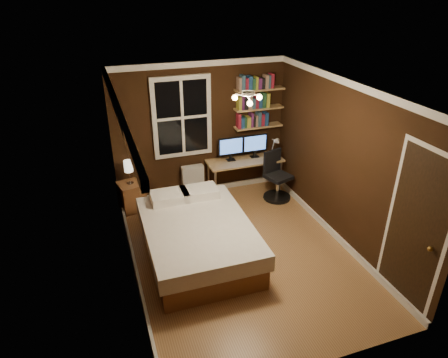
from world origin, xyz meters
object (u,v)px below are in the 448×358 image
object	(u,v)px
bedside_lamp	(129,172)
desk_lamp	(275,147)
monitor_right	(255,146)
nightstand	(132,196)
desk	(245,163)
radiator	(193,181)
office_chair	(276,181)
monitor_left	(231,149)
bed	(197,238)

from	to	relation	value
bedside_lamp	desk_lamp	size ratio (longest dim) A/B	0.99
bedside_lamp	monitor_right	bearing A→B (deg)	0.81
nightstand	desk_lamp	xyz separation A→B (m)	(2.71, -0.12, 0.64)
monitor_right	bedside_lamp	bearing A→B (deg)	-179.19
bedside_lamp	desk	xyz separation A→B (m)	(2.14, -0.04, -0.12)
monitor_right	desk_lamp	bearing A→B (deg)	-24.53
radiator	office_chair	world-z (taller)	office_chair
monitor_right	desk_lamp	size ratio (longest dim) A/B	1.10
desk	office_chair	xyz separation A→B (m)	(0.48, -0.41, -0.27)
monitor_left	desk_lamp	distance (m)	0.84
monitor_left	bed	bearing A→B (deg)	-123.68
monitor_left	office_chair	distance (m)	1.04
desk	monitor_right	size ratio (longest dim) A/B	2.95
radiator	monitor_left	size ratio (longest dim) A/B	1.27
desk	monitor_left	bearing A→B (deg)	164.34
monitor_right	nightstand	bearing A→B (deg)	-179.19
nightstand	desk_lamp	world-z (taller)	desk_lamp
monitor_left	monitor_right	world-z (taller)	same
nightstand	bedside_lamp	distance (m)	0.48
monitor_left	monitor_right	xyz separation A→B (m)	(0.48, 0.00, 0.00)
bed	nightstand	bearing A→B (deg)	114.79
bedside_lamp	monitor_right	size ratio (longest dim) A/B	0.90
monitor_right	monitor_left	bearing A→B (deg)	180.00
desk	desk_lamp	bearing A→B (deg)	-8.39
monitor_right	desk_lamp	distance (m)	0.37
desk_lamp	desk	bearing A→B (deg)	171.61
bed	monitor_left	bearing A→B (deg)	56.96
office_chair	desk	bearing A→B (deg)	121.66
nightstand	monitor_left	xyz separation A→B (m)	(1.88, 0.03, 0.65)
bed	monitor_left	size ratio (longest dim) A/B	4.34
bed	bedside_lamp	size ratio (longest dim) A/B	4.82
desk_lamp	radiator	bearing A→B (deg)	170.44
radiator	monitor_left	bearing A→B (deg)	-8.26
bed	desk	bearing A→B (deg)	50.21
bed	monitor_left	world-z (taller)	monitor_left
bed	desk	distance (m)	2.17
bedside_lamp	monitor_left	bearing A→B (deg)	1.02
nightstand	monitor_right	xyz separation A→B (m)	(2.37, 0.03, 0.65)
radiator	monitor_left	distance (m)	0.94
office_chair	desk_lamp	bearing A→B (deg)	56.80
nightstand	desk	xyz separation A→B (m)	(2.14, -0.04, 0.36)
nightstand	desk_lamp	bearing A→B (deg)	-15.48
monitor_left	desk_lamp	bearing A→B (deg)	-10.69
bedside_lamp	monitor_left	world-z (taller)	monitor_left
radiator	bed	bearing A→B (deg)	-102.90
bed	desk	xyz separation A→B (m)	(1.39, 1.63, 0.31)
bed	radiator	distance (m)	1.85
nightstand	monitor_left	bearing A→B (deg)	-11.89
bedside_lamp	monitor_left	distance (m)	1.89
radiator	desk_lamp	world-z (taller)	desk_lamp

